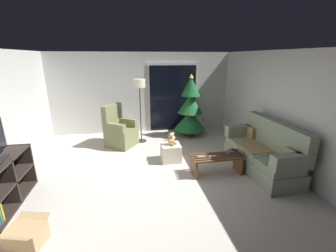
{
  "coord_description": "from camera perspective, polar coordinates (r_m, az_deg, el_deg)",
  "views": [
    {
      "loc": [
        -0.46,
        -4.01,
        2.35
      ],
      "look_at": [
        0.4,
        0.7,
        0.85
      ],
      "focal_mm": 23.62,
      "sensor_mm": 36.0,
      "label": 1
    }
  ],
  "objects": [
    {
      "name": "christmas_tree",
      "position": [
        6.69,
        5.76,
        4.29
      ],
      "size": [
        0.94,
        0.94,
        1.89
      ],
      "color": "#4C1E19",
      "rests_on": "ground"
    },
    {
      "name": "cardboard_box_open_near_shelf",
      "position": [
        3.69,
        -32.75,
        -22.7
      ],
      "size": [
        0.53,
        0.58,
        0.32
      ],
      "color": "tan",
      "rests_on": "ground"
    },
    {
      "name": "coffee_table",
      "position": [
        4.76,
        12.47,
        -9.02
      ],
      "size": [
        1.1,
        0.4,
        0.4
      ],
      "color": "brown",
      "rests_on": "ground"
    },
    {
      "name": "teddy_bear_honey",
      "position": [
        5.09,
        0.82,
        -3.56
      ],
      "size": [
        0.22,
        0.21,
        0.29
      ],
      "color": "tan",
      "rests_on": "ottoman"
    },
    {
      "name": "remote_silver",
      "position": [
        4.59,
        8.59,
        -7.81
      ],
      "size": [
        0.16,
        0.06,
        0.02
      ],
      "primitive_type": "cube",
      "rotation": [
        0.0,
        0.0,
        4.62
      ],
      "color": "#ADADB2",
      "rests_on": "coffee_table"
    },
    {
      "name": "ottoman",
      "position": [
        5.22,
        0.7,
        -6.86
      ],
      "size": [
        0.44,
        0.44,
        0.41
      ],
      "primitive_type": "cube",
      "color": "beige",
      "rests_on": "ground"
    },
    {
      "name": "wall_right",
      "position": [
        5.32,
        28.66,
        3.31
      ],
      "size": [
        0.12,
        6.0,
        2.5
      ],
      "primitive_type": "cube",
      "color": "beige",
      "rests_on": "ground"
    },
    {
      "name": "cell_phone",
      "position": [
        4.84,
        16.7,
        -5.92
      ],
      "size": [
        0.12,
        0.16,
        0.01
      ],
      "primitive_type": "cube",
      "rotation": [
        0.0,
        0.0,
        0.44
      ],
      "color": "black",
      "rests_on": "book_stack"
    },
    {
      "name": "book_stack",
      "position": [
        4.86,
        16.55,
        -6.51
      ],
      "size": [
        0.27,
        0.21,
        0.09
      ],
      "color": "#337042",
      "rests_on": "coffee_table"
    },
    {
      "name": "remote_graphite",
      "position": [
        4.8,
        14.24,
        -7.04
      ],
      "size": [
        0.14,
        0.14,
        0.02
      ],
      "primitive_type": "cube",
      "rotation": [
        0.0,
        0.0,
        0.81
      ],
      "color": "#333338",
      "rests_on": "coffee_table"
    },
    {
      "name": "teddy_bear_cream_by_tree",
      "position": [
        6.41,
        1.07,
        -2.94
      ],
      "size": [
        0.2,
        0.19,
        0.29
      ],
      "color": "beige",
      "rests_on": "ground"
    },
    {
      "name": "patio_door_frame",
      "position": [
        7.25,
        1.25,
        7.47
      ],
      "size": [
        1.6,
        0.02,
        2.2
      ],
      "primitive_type": "cube",
      "color": "silver",
      "rests_on": "ground"
    },
    {
      "name": "armchair",
      "position": [
        6.18,
        -12.36,
        -1.39
      ],
      "size": [
        0.95,
        0.95,
        1.13
      ],
      "color": "olive",
      "rests_on": "ground"
    },
    {
      "name": "patio_door_glass",
      "position": [
        7.24,
        1.27,
        7.06
      ],
      "size": [
        1.5,
        0.02,
        2.1
      ],
      "primitive_type": "cube",
      "color": "black",
      "rests_on": "ground"
    },
    {
      "name": "ground_plane",
      "position": [
        4.67,
        -3.38,
        -12.85
      ],
      "size": [
        7.0,
        7.0,
        0.0
      ],
      "primitive_type": "plane",
      "color": "#BCB2A8"
    },
    {
      "name": "couch",
      "position": [
        5.15,
        23.42,
        -6.37
      ],
      "size": [
        0.82,
        1.95,
        1.08
      ],
      "color": "gray",
      "rests_on": "ground"
    },
    {
      "name": "wall_back",
      "position": [
        7.17,
        -6.61,
        8.46
      ],
      "size": [
        5.72,
        0.12,
        2.5
      ],
      "primitive_type": "cube",
      "color": "beige",
      "rests_on": "ground"
    },
    {
      "name": "media_shelf",
      "position": [
        4.5,
        -37.32,
        -12.4
      ],
      "size": [
        0.4,
        1.4,
        0.81
      ],
      "color": "black",
      "rests_on": "ground"
    },
    {
      "name": "floor_lamp",
      "position": [
        6.12,
        -7.34,
        9.33
      ],
      "size": [
        0.32,
        0.32,
        1.78
      ],
      "color": "#2D2D30",
      "rests_on": "ground"
    },
    {
      "name": "remote_white",
      "position": [
        4.64,
        11.45,
        -7.69
      ],
      "size": [
        0.16,
        0.05,
        0.02
      ],
      "primitive_type": "cube",
      "rotation": [
        0.0,
        0.0,
        1.56
      ],
      "color": "silver",
      "rests_on": "coffee_table"
    }
  ]
}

